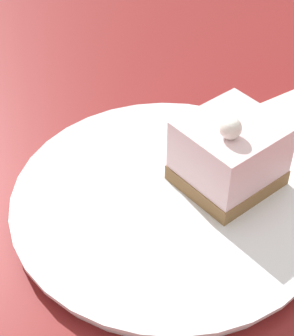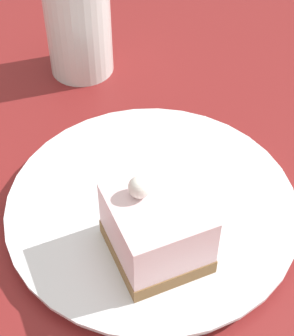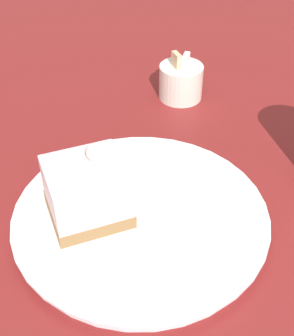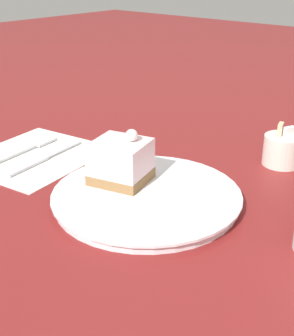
# 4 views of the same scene
# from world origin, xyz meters

# --- Properties ---
(ground_plane) EXTENTS (4.00, 4.00, 0.00)m
(ground_plane) POSITION_xyz_m (0.00, 0.00, 0.00)
(ground_plane) COLOR maroon
(plate) EXTENTS (0.29, 0.29, 0.02)m
(plate) POSITION_xyz_m (0.02, 0.02, 0.01)
(plate) COLOR white
(plate) RESTS_ON ground_plane
(cake_slice) EXTENTS (0.10, 0.10, 0.09)m
(cake_slice) POSITION_xyz_m (-0.03, 0.02, 0.05)
(cake_slice) COLOR olive
(cake_slice) RESTS_ON plate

